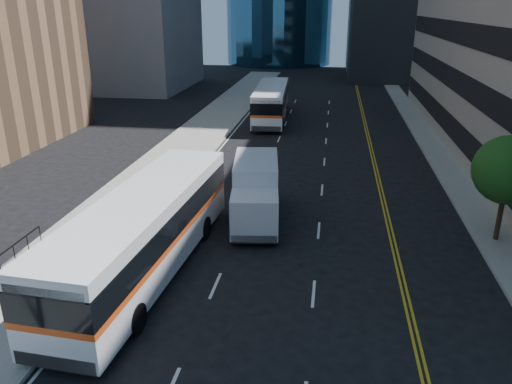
% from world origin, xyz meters
% --- Properties ---
extents(ground, '(160.00, 160.00, 0.00)m').
position_xyz_m(ground, '(0.00, 0.00, 0.00)').
color(ground, black).
rests_on(ground, ground).
extents(sidewalk_west, '(5.00, 90.00, 0.15)m').
position_xyz_m(sidewalk_west, '(-10.50, 25.00, 0.07)').
color(sidewalk_west, gray).
rests_on(sidewalk_west, ground).
extents(sidewalk_east, '(2.00, 90.00, 0.15)m').
position_xyz_m(sidewalk_east, '(9.00, 25.00, 0.07)').
color(sidewalk_east, gray).
rests_on(sidewalk_east, ground).
extents(street_tree, '(3.20, 3.20, 5.10)m').
position_xyz_m(street_tree, '(9.00, 8.00, 3.64)').
color(street_tree, '#332114').
rests_on(street_tree, sidewalk_east).
extents(bus_front, '(3.84, 13.79, 3.51)m').
position_xyz_m(bus_front, '(-6.60, 2.70, 1.92)').
color(bus_front, white).
rests_on(bus_front, ground).
extents(bus_rear, '(3.49, 13.05, 3.33)m').
position_xyz_m(bus_rear, '(-5.10, 33.53, 1.82)').
color(bus_rear, white).
rests_on(bus_rear, ground).
extents(box_truck, '(3.08, 6.82, 3.15)m').
position_xyz_m(box_truck, '(-2.87, 8.78, 1.66)').
color(box_truck, silver).
rests_on(box_truck, ground).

